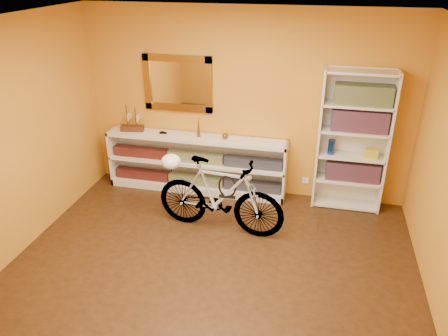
% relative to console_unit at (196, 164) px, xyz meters
% --- Properties ---
extents(floor, '(4.50, 4.00, 0.01)m').
position_rel_console_unit_xyz_m(floor, '(0.67, -1.81, -0.43)').
color(floor, black).
rests_on(floor, ground).
extents(ceiling, '(4.50, 4.00, 0.01)m').
position_rel_console_unit_xyz_m(ceiling, '(0.67, -1.81, 2.18)').
color(ceiling, silver).
rests_on(ceiling, ground).
extents(back_wall, '(4.50, 0.01, 2.60)m').
position_rel_console_unit_xyz_m(back_wall, '(0.67, 0.19, 0.88)').
color(back_wall, '#C37D1D').
rests_on(back_wall, ground).
extents(left_wall, '(0.01, 4.00, 2.60)m').
position_rel_console_unit_xyz_m(left_wall, '(-1.58, -1.81, 0.88)').
color(left_wall, '#C37D1D').
rests_on(left_wall, ground).
extents(gilt_mirror, '(0.98, 0.06, 0.78)m').
position_rel_console_unit_xyz_m(gilt_mirror, '(-0.28, 0.15, 1.12)').
color(gilt_mirror, brown).
rests_on(gilt_mirror, back_wall).
extents(wall_socket, '(0.09, 0.02, 0.09)m').
position_rel_console_unit_xyz_m(wall_socket, '(1.57, 0.17, -0.17)').
color(wall_socket, silver).
rests_on(wall_socket, back_wall).
extents(console_unit, '(2.60, 0.35, 0.85)m').
position_rel_console_unit_xyz_m(console_unit, '(0.00, 0.00, 0.00)').
color(console_unit, silver).
rests_on(console_unit, floor).
extents(cd_row_lower, '(2.50, 0.13, 0.14)m').
position_rel_console_unit_xyz_m(cd_row_lower, '(0.00, -0.02, -0.26)').
color(cd_row_lower, black).
rests_on(cd_row_lower, console_unit).
extents(cd_row_upper, '(2.50, 0.13, 0.14)m').
position_rel_console_unit_xyz_m(cd_row_upper, '(0.00, -0.02, 0.11)').
color(cd_row_upper, navy).
rests_on(cd_row_upper, console_unit).
extents(model_ship, '(0.35, 0.18, 0.39)m').
position_rel_console_unit_xyz_m(model_ship, '(-0.95, 0.00, 0.62)').
color(model_ship, '#3A1E10').
rests_on(model_ship, console_unit).
extents(toy_car, '(0.00, 0.00, 0.00)m').
position_rel_console_unit_xyz_m(toy_car, '(-0.48, 0.00, 0.43)').
color(toy_car, black).
rests_on(toy_car, console_unit).
extents(bronze_ornament, '(0.05, 0.05, 0.31)m').
position_rel_console_unit_xyz_m(bronze_ornament, '(0.05, 0.00, 0.58)').
color(bronze_ornament, brown).
rests_on(bronze_ornament, console_unit).
extents(decorative_orb, '(0.09, 0.09, 0.09)m').
position_rel_console_unit_xyz_m(decorative_orb, '(0.43, 0.00, 0.47)').
color(decorative_orb, brown).
rests_on(decorative_orb, console_unit).
extents(bookcase, '(0.90, 0.30, 1.90)m').
position_rel_console_unit_xyz_m(bookcase, '(2.13, 0.03, 0.52)').
color(bookcase, silver).
rests_on(bookcase, floor).
extents(book_row_a, '(0.70, 0.22, 0.26)m').
position_rel_console_unit_xyz_m(book_row_a, '(2.18, 0.03, 0.12)').
color(book_row_a, maroon).
rests_on(book_row_a, bookcase).
extents(book_row_b, '(0.70, 0.22, 0.28)m').
position_rel_console_unit_xyz_m(book_row_b, '(2.18, 0.03, 0.83)').
color(book_row_b, maroon).
rests_on(book_row_b, bookcase).
extents(book_row_c, '(0.70, 0.22, 0.25)m').
position_rel_console_unit_xyz_m(book_row_c, '(2.18, 0.03, 1.16)').
color(book_row_c, navy).
rests_on(book_row_c, bookcase).
extents(travel_mug, '(0.09, 0.09, 0.20)m').
position_rel_console_unit_xyz_m(travel_mug, '(1.87, 0.01, 0.44)').
color(travel_mug, '#163A9A').
rests_on(travel_mug, bookcase).
extents(red_tin, '(0.16, 0.16, 0.18)m').
position_rel_console_unit_xyz_m(red_tin, '(1.93, 0.06, 1.13)').
color(red_tin, maroon).
rests_on(red_tin, bookcase).
extents(yellow_bag, '(0.16, 0.11, 0.12)m').
position_rel_console_unit_xyz_m(yellow_bag, '(2.38, -0.01, 0.40)').
color(yellow_bag, gold).
rests_on(yellow_bag, bookcase).
extents(bicycle, '(0.59, 1.69, 0.97)m').
position_rel_console_unit_xyz_m(bicycle, '(0.58, -0.96, 0.06)').
color(bicycle, silver).
rests_on(bicycle, floor).
extents(helmet, '(0.25, 0.23, 0.19)m').
position_rel_console_unit_xyz_m(helmet, '(-0.05, -0.89, 0.43)').
color(helmet, white).
rests_on(helmet, bicycle).
extents(u_lock, '(0.23, 0.02, 0.23)m').
position_rel_console_unit_xyz_m(u_lock, '(0.68, -0.97, 0.21)').
color(u_lock, black).
rests_on(u_lock, bicycle).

